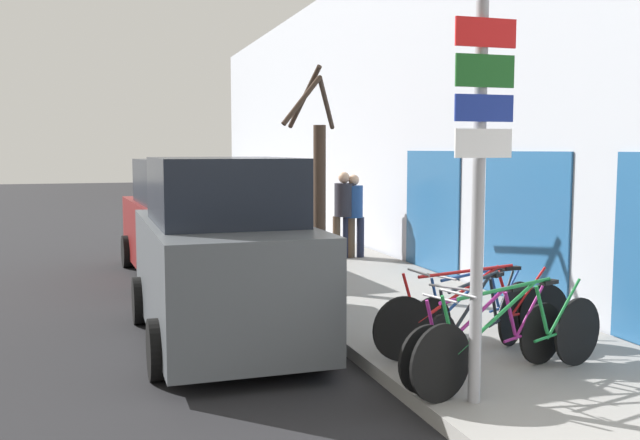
# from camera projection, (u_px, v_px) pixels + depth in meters

# --- Properties ---
(ground_plane) EXTENTS (80.00, 80.00, 0.00)m
(ground_plane) POSITION_uv_depth(u_px,v_px,m) (195.00, 278.00, 13.37)
(ground_plane) COLOR black
(sidewalk_curb) EXTENTS (3.20, 32.00, 0.15)m
(sidewalk_curb) POSITION_uv_depth(u_px,v_px,m) (289.00, 248.00, 16.80)
(sidewalk_curb) COLOR gray
(sidewalk_curb) RESTS_ON ground
(building_facade) EXTENTS (0.23, 32.00, 6.50)m
(building_facade) POSITION_uv_depth(u_px,v_px,m) (360.00, 115.00, 16.95)
(building_facade) COLOR #B2B7C1
(building_facade) RESTS_ON ground
(signpost) EXTENTS (0.58, 0.13, 3.51)m
(signpost) POSITION_uv_depth(u_px,v_px,m) (479.00, 183.00, 6.19)
(signpost) COLOR #939399
(signpost) RESTS_ON sidewalk_curb
(bicycle_0) EXTENTS (2.57, 0.84, 0.99)m
(bicycle_0) POSITION_uv_depth(u_px,v_px,m) (515.00, 340.00, 6.89)
(bicycle_0) COLOR black
(bicycle_0) RESTS_ON sidewalk_curb
(bicycle_1) EXTENTS (2.20, 0.75, 0.90)m
(bicycle_1) POSITION_uv_depth(u_px,v_px,m) (487.00, 340.00, 7.03)
(bicycle_1) COLOR black
(bicycle_1) RESTS_ON sidewalk_curb
(bicycle_2) EXTENTS (1.99, 1.37, 0.94)m
(bicycle_2) POSITION_uv_depth(u_px,v_px,m) (479.00, 326.00, 7.53)
(bicycle_2) COLOR black
(bicycle_2) RESTS_ON sidewalk_curb
(bicycle_3) EXTENTS (2.56, 0.44, 0.97)m
(bicycle_3) POSITION_uv_depth(u_px,v_px,m) (476.00, 315.00, 7.95)
(bicycle_3) COLOR black
(bicycle_3) RESTS_ON sidewalk_curb
(bicycle_4) EXTENTS (2.06, 0.80, 0.85)m
(bicycle_4) POSITION_uv_depth(u_px,v_px,m) (477.00, 310.00, 8.43)
(bicycle_4) COLOR black
(bicycle_4) RESTS_ON sidewalk_curb
(parked_car_0) EXTENTS (2.05, 4.13, 2.31)m
(parked_car_0) POSITION_uv_depth(u_px,v_px,m) (222.00, 259.00, 8.82)
(parked_car_0) COLOR #51565B
(parked_car_0) RESTS_ON ground
(parked_car_1) EXTENTS (2.16, 4.49, 2.22)m
(parked_car_1) POSITION_uv_depth(u_px,v_px,m) (182.00, 223.00, 13.49)
(parked_car_1) COLOR maroon
(parked_car_1) RESTS_ON ground
(pedestrian_near) EXTENTS (0.45, 0.39, 1.73)m
(pedestrian_near) POSITION_uv_depth(u_px,v_px,m) (354.00, 210.00, 14.85)
(pedestrian_near) COLOR #1E2338
(pedestrian_near) RESTS_ON sidewalk_curb
(pedestrian_far) EXTENTS (0.47, 0.40, 1.79)m
(pedestrian_far) POSITION_uv_depth(u_px,v_px,m) (344.00, 208.00, 14.78)
(pedestrian_far) COLOR #4C3D2D
(pedestrian_far) RESTS_ON sidewalk_curb
(street_tree) EXTENTS (1.28, 1.31, 3.57)m
(street_tree) POSITION_uv_depth(u_px,v_px,m) (318.00, 189.00, 11.24)
(street_tree) COLOR #3D2D23
(street_tree) RESTS_ON sidewalk_curb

